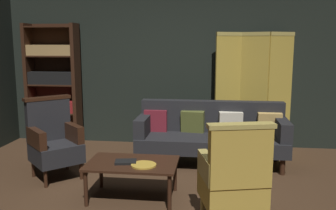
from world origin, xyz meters
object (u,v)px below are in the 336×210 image
Objects in this scene: armchair_gilt_accent at (234,177)px; brass_tray at (144,165)px; bookshelf at (53,82)px; folding_screen at (254,89)px; coffee_table at (132,166)px; book_black_cloth at (126,162)px; velvet_couch at (211,132)px; armchair_wing_left at (54,140)px.

brass_tray is at bearing 156.25° from armchair_gilt_accent.
bookshelf reaches higher than brass_tray.
bookshelf is at bearing -178.53° from folding_screen.
coffee_table is (-1.52, -2.21, -0.61)m from folding_screen.
folding_screen is 0.93× the size of bookshelf.
book_black_cloth is at bearing -154.07° from coffee_table.
book_black_cloth is (-1.16, 0.48, -0.06)m from armchair_gilt_accent.
brass_tray is (0.15, -0.10, 0.05)m from coffee_table.
velvet_couch is 9.06× the size of book_black_cloth.
armchair_wing_left is at bearing -66.63° from bookshelf.
bookshelf is at bearing 129.42° from book_black_cloth.
armchair_gilt_accent reaches higher than brass_tray.
bookshelf is 1.82m from armchair_wing_left.
armchair_gilt_accent is 2.48m from armchair_wing_left.
folding_screen is at bearing 59.21° from brass_tray.
folding_screen reaches higher than armchair_gilt_accent.
folding_screen is at bearing 1.47° from bookshelf.
armchair_wing_left is (-2.68, -1.67, -0.50)m from folding_screen.
armchair_wing_left is 1.23m from book_black_cloth.
folding_screen reaches higher than book_black_cloth.
armchair_gilt_accent reaches higher than coffee_table.
coffee_table is at bearing -25.10° from armchair_wing_left.
folding_screen reaches higher than coffee_table.
brass_tray is at bearing -16.74° from book_black_cloth.
velvet_couch reaches higher than brass_tray.
brass_tray is (-1.38, -2.31, -0.56)m from folding_screen.
velvet_couch is 7.69× the size of brass_tray.
armchair_gilt_accent is 1.00× the size of armchair_wing_left.
coffee_table is at bearing -124.53° from folding_screen.
folding_screen is 2.76m from coffee_table.
folding_screen is 2.75m from brass_tray.
armchair_wing_left is at bearing -157.23° from velvet_couch.
coffee_table is 0.96× the size of armchair_gilt_accent.
folding_screen is 3.20m from armchair_wing_left.
armchair_wing_left is at bearing 153.89° from brass_tray.
folding_screen is at bearing 51.12° from velvet_couch.
folding_screen reaches higher than brass_tray.
folding_screen reaches higher than armchair_wing_left.
book_black_cloth is at bearing -123.06° from velvet_couch.
velvet_couch is at bearing 22.77° from armchair_wing_left.
coffee_table is (-0.86, -1.39, -0.08)m from velvet_couch.
armchair_wing_left is (-2.02, -0.85, 0.03)m from velvet_couch.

